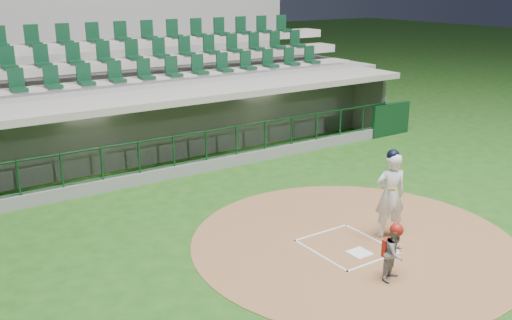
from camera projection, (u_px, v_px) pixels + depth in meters
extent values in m
plane|color=#1D4814|center=(337.00, 242.00, 12.61)|extent=(120.00, 120.00, 0.00)
cylinder|color=brown|center=(354.00, 242.00, 12.61)|extent=(7.20, 7.20, 0.01)
cube|color=white|center=(359.00, 253.00, 12.05)|extent=(0.43, 0.43, 0.02)
cube|color=white|center=(320.00, 255.00, 11.97)|extent=(0.05, 1.80, 0.01)
cube|color=white|center=(372.00, 238.00, 12.77)|extent=(0.05, 1.80, 0.01)
cube|color=white|center=(321.00, 232.00, 13.05)|extent=(1.55, 0.05, 0.01)
cube|color=white|center=(375.00, 261.00, 11.70)|extent=(1.55, 0.05, 0.01)
cube|color=slate|center=(184.00, 174.00, 18.73)|extent=(15.00, 3.00, 0.10)
cube|color=slate|center=(162.00, 123.00, 19.58)|extent=(15.00, 0.20, 2.70)
cube|color=#ABA598|center=(163.00, 117.00, 19.42)|extent=(13.50, 0.04, 0.90)
cube|color=gray|center=(355.00, 106.00, 22.29)|extent=(0.20, 3.00, 2.70)
cube|color=gray|center=(185.00, 90.00, 17.68)|extent=(15.40, 3.50, 0.20)
cube|color=slate|center=(207.00, 166.00, 17.29)|extent=(15.00, 0.15, 0.40)
cube|color=black|center=(205.00, 116.00, 16.82)|extent=(15.00, 0.01, 0.95)
cube|color=brown|center=(170.00, 159.00, 19.48)|extent=(12.75, 0.40, 0.45)
cube|color=white|center=(87.00, 103.00, 16.33)|extent=(1.30, 0.35, 0.04)
cube|color=white|center=(260.00, 84.00, 19.51)|extent=(1.30, 0.35, 0.04)
cube|color=black|center=(390.00, 119.00, 21.25)|extent=(1.80, 0.18, 1.20)
imported|color=#AB1212|center=(54.00, 163.00, 16.90)|extent=(1.17, 0.73, 1.73)
imported|color=#AE1812|center=(106.00, 153.00, 17.68)|extent=(1.12, 0.52, 1.88)
imported|color=#9D1C10|center=(216.00, 135.00, 19.81)|extent=(1.04, 0.89, 1.81)
imported|color=#AB1214|center=(281.00, 124.00, 21.77)|extent=(1.58, 0.85, 1.63)
cube|color=gray|center=(142.00, 107.00, 20.81)|extent=(17.00, 6.50, 2.50)
cube|color=#9A958B|center=(158.00, 81.00, 19.27)|extent=(16.60, 0.95, 0.30)
cube|color=gray|center=(146.00, 62.00, 19.86)|extent=(16.60, 0.95, 0.30)
cube|color=#A19B91|center=(134.00, 43.00, 20.45)|extent=(16.60, 0.95, 0.30)
cube|color=gray|center=(107.00, 59.00, 23.05)|extent=(17.00, 0.25, 5.05)
imported|color=white|center=(390.00, 195.00, 12.60)|extent=(0.83, 0.68, 1.96)
sphere|color=black|center=(393.00, 156.00, 12.33)|extent=(0.28, 0.28, 0.28)
cylinder|color=tan|center=(391.00, 190.00, 12.20)|extent=(0.58, 0.79, 0.39)
imported|color=gray|center=(395.00, 253.00, 10.87)|extent=(0.62, 0.54, 1.08)
sphere|color=#9D1B10|center=(397.00, 230.00, 10.73)|extent=(0.26, 0.26, 0.26)
cube|color=#AF1C12|center=(389.00, 247.00, 10.97)|extent=(0.32, 0.10, 0.35)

